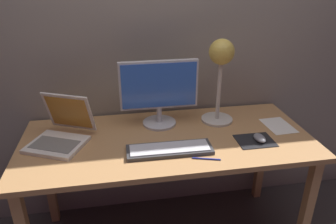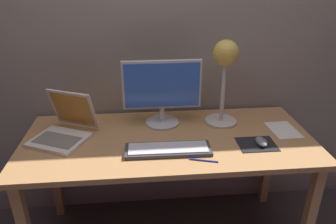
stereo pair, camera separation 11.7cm
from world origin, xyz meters
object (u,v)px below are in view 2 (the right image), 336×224
object	(u,v)px
laptop	(66,125)
pen	(204,160)
keyboard_main	(168,149)
monitor	(162,90)
mouse	(261,142)
desk_lamp	(225,65)

from	to	relation	value
laptop	pen	size ratio (longest dim) A/B	2.82
keyboard_main	laptop	world-z (taller)	laptop
monitor	mouse	world-z (taller)	monitor
monitor	mouse	size ratio (longest dim) A/B	4.71
keyboard_main	pen	bearing A→B (deg)	-32.28
desk_lamp	pen	bearing A→B (deg)	-114.33
mouse	keyboard_main	bearing A→B (deg)	-177.75
mouse	monitor	bearing A→B (deg)	149.44
keyboard_main	mouse	world-z (taller)	mouse
keyboard_main	mouse	bearing A→B (deg)	2.25
desk_lamp	mouse	xyz separation A→B (m)	(0.15, -0.29, -0.34)
monitor	laptop	size ratio (longest dim) A/B	1.15
keyboard_main	desk_lamp	distance (m)	0.58
monitor	pen	xyz separation A→B (m)	(0.17, -0.42, -0.21)
monitor	keyboard_main	world-z (taller)	monitor
mouse	pen	distance (m)	0.36
laptop	monitor	bearing A→B (deg)	10.43
keyboard_main	mouse	xyz separation A→B (m)	(0.50, 0.02, 0.01)
mouse	pen	bearing A→B (deg)	-159.60
pen	laptop	bearing A→B (deg)	155.68
keyboard_main	mouse	size ratio (longest dim) A/B	4.61
pen	monitor	bearing A→B (deg)	112.07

